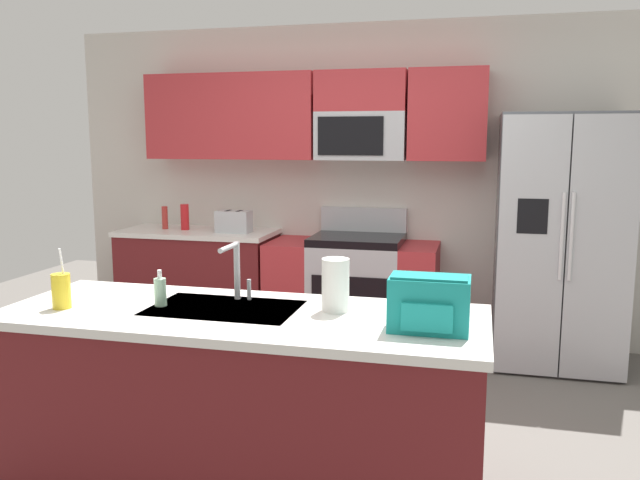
# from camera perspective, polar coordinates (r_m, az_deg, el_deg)

# --- Properties ---
(ground_plane) EXTENTS (9.00, 9.00, 0.00)m
(ground_plane) POSITION_cam_1_polar(r_m,az_deg,el_deg) (3.73, -1.86, -17.62)
(ground_plane) COLOR #66605B
(ground_plane) RESTS_ON ground
(kitchen_wall_unit) EXTENTS (5.20, 0.43, 2.60)m
(kitchen_wall_unit) POSITION_cam_1_polar(r_m,az_deg,el_deg) (5.40, 2.70, 6.87)
(kitchen_wall_unit) COLOR beige
(kitchen_wall_unit) RESTS_ON ground
(back_counter) EXTENTS (1.32, 0.63, 0.90)m
(back_counter) POSITION_cam_1_polar(r_m,az_deg,el_deg) (5.65, -10.64, -3.63)
(back_counter) COLOR maroon
(back_counter) RESTS_ON ground
(range_oven) EXTENTS (1.36, 0.61, 1.10)m
(range_oven) POSITION_cam_1_polar(r_m,az_deg,el_deg) (5.25, 2.89, -4.55)
(range_oven) COLOR #B7BABF
(range_oven) RESTS_ON ground
(refrigerator) EXTENTS (0.90, 0.76, 1.85)m
(refrigerator) POSITION_cam_1_polar(r_m,az_deg,el_deg) (5.02, 20.45, -0.12)
(refrigerator) COLOR #4C4F54
(refrigerator) RESTS_ON ground
(island_counter) EXTENTS (2.19, 0.81, 0.90)m
(island_counter) POSITION_cam_1_polar(r_m,az_deg,el_deg) (3.07, -6.90, -14.38)
(island_counter) COLOR maroon
(island_counter) RESTS_ON ground
(toaster) EXTENTS (0.28, 0.16, 0.18)m
(toaster) POSITION_cam_1_polar(r_m,az_deg,el_deg) (5.38, -7.64, 1.64)
(toaster) COLOR #B7BABF
(toaster) RESTS_ON back_counter
(pepper_mill) EXTENTS (0.05, 0.05, 0.19)m
(pepper_mill) POSITION_cam_1_polar(r_m,az_deg,el_deg) (5.70, -13.58, 1.94)
(pepper_mill) COLOR #B2332D
(pepper_mill) RESTS_ON back_counter
(bottle_red) EXTENTS (0.07, 0.07, 0.22)m
(bottle_red) POSITION_cam_1_polar(r_m,az_deg,el_deg) (5.60, -11.89, 2.01)
(bottle_red) COLOR red
(bottle_red) RESTS_ON back_counter
(sink_faucet) EXTENTS (0.09, 0.21, 0.28)m
(sink_faucet) POSITION_cam_1_polar(r_m,az_deg,el_deg) (3.10, -7.46, -2.30)
(sink_faucet) COLOR #B7BABF
(sink_faucet) RESTS_ON island_counter
(drink_cup_yellow) EXTENTS (0.08, 0.08, 0.28)m
(drink_cup_yellow) POSITION_cam_1_polar(r_m,az_deg,el_deg) (3.18, -21.94, -4.19)
(drink_cup_yellow) COLOR yellow
(drink_cup_yellow) RESTS_ON island_counter
(soap_dispenser) EXTENTS (0.06, 0.06, 0.17)m
(soap_dispenser) POSITION_cam_1_polar(r_m,az_deg,el_deg) (3.08, -13.97, -4.44)
(soap_dispenser) COLOR #A5D8B2
(soap_dispenser) RESTS_ON island_counter
(paper_towel_roll) EXTENTS (0.12, 0.12, 0.24)m
(paper_towel_roll) POSITION_cam_1_polar(r_m,az_deg,el_deg) (2.89, 1.38, -4.01)
(paper_towel_roll) COLOR white
(paper_towel_roll) RESTS_ON island_counter
(backpack) EXTENTS (0.32, 0.22, 0.23)m
(backpack) POSITION_cam_1_polar(r_m,az_deg,el_deg) (2.64, 9.66, -5.45)
(backpack) COLOR teal
(backpack) RESTS_ON island_counter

